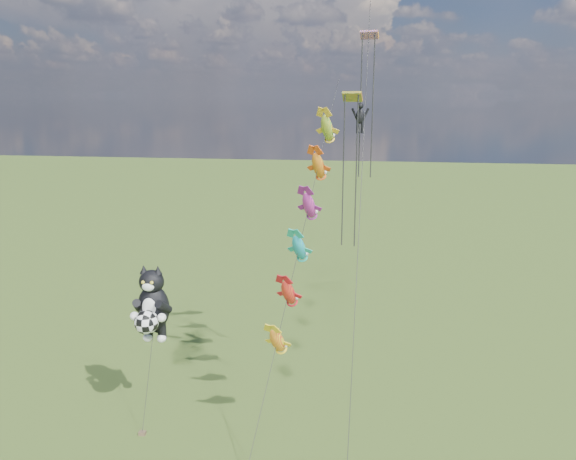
# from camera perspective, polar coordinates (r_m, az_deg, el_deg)

# --- Properties ---
(cat_kite_rig) EXTENTS (2.25, 3.98, 9.57)m
(cat_kite_rig) POSITION_cam_1_polar(r_m,az_deg,el_deg) (35.38, -13.68, -7.48)
(cat_kite_rig) COLOR #4F3A28
(cat_kite_rig) RESTS_ON ground
(fish_windsock_rig) EXTENTS (3.80, 15.56, 20.68)m
(fish_windsock_rig) POSITION_cam_1_polar(r_m,az_deg,el_deg) (34.64, 1.63, 0.30)
(fish_windsock_rig) COLOR #4F3A28
(fish_windsock_rig) RESTS_ON ground
(parafoil_rig) EXTENTS (1.90, 17.52, 24.80)m
(parafoil_rig) POSITION_cam_1_polar(r_m,az_deg,el_deg) (32.25, 7.29, 10.79)
(parafoil_rig) COLOR #4F3A28
(parafoil_rig) RESTS_ON ground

